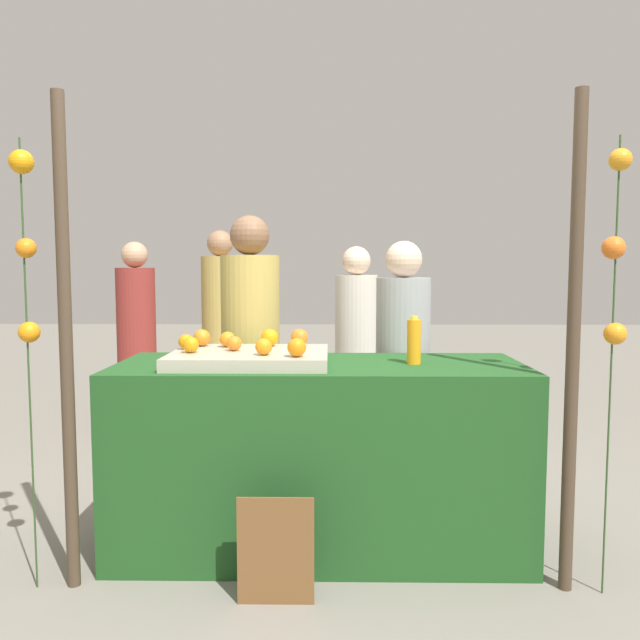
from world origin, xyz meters
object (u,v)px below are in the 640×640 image
(juice_bottle, at_px, (414,341))
(chalkboard_sign, at_px, (276,552))
(stall_counter, at_px, (320,455))
(orange_1, at_px, (297,348))
(vendor_right, at_px, (402,385))
(orange_0, at_px, (299,337))
(vendor_left, at_px, (251,371))

(juice_bottle, height_order, chalkboard_sign, juice_bottle)
(stall_counter, xyz_separation_m, orange_1, (-0.10, -0.20, 0.57))
(vendor_right, bearing_deg, orange_0, -149.59)
(stall_counter, bearing_deg, vendor_right, 48.36)
(vendor_left, relative_size, vendor_right, 1.10)
(orange_0, height_order, juice_bottle, juice_bottle)
(orange_0, distance_m, vendor_left, 0.55)
(orange_0, relative_size, juice_bottle, 0.39)
(stall_counter, bearing_deg, chalkboard_sign, -107.62)
(orange_0, xyz_separation_m, juice_bottle, (0.57, -0.21, 0.01))
(stall_counter, bearing_deg, orange_1, -116.81)
(stall_counter, relative_size, orange_0, 22.06)
(orange_0, relative_size, vendor_right, 0.06)
(orange_0, xyz_separation_m, vendor_left, (-0.30, 0.38, -0.24))
(chalkboard_sign, relative_size, vendor_left, 0.28)
(juice_bottle, bearing_deg, chalkboard_sign, -140.12)
(stall_counter, distance_m, vendor_right, 0.75)
(orange_0, bearing_deg, stall_counter, -60.54)
(orange_1, height_order, juice_bottle, juice_bottle)
(juice_bottle, height_order, vendor_right, vendor_right)
(orange_1, relative_size, vendor_left, 0.05)
(orange_1, bearing_deg, juice_bottle, 18.16)
(stall_counter, height_order, orange_0, orange_0)
(juice_bottle, relative_size, vendor_left, 0.14)
(vendor_left, height_order, vendor_right, vendor_left)
(orange_1, xyz_separation_m, vendor_left, (-0.31, 0.78, -0.24))
(orange_0, distance_m, orange_1, 0.39)
(stall_counter, height_order, juice_bottle, juice_bottle)
(chalkboard_sign, xyz_separation_m, vendor_right, (0.64, 1.08, 0.50))
(orange_0, bearing_deg, orange_1, -89.16)
(orange_0, xyz_separation_m, chalkboard_sign, (-0.07, -0.74, -0.81))
(chalkboard_sign, bearing_deg, juice_bottle, 39.88)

